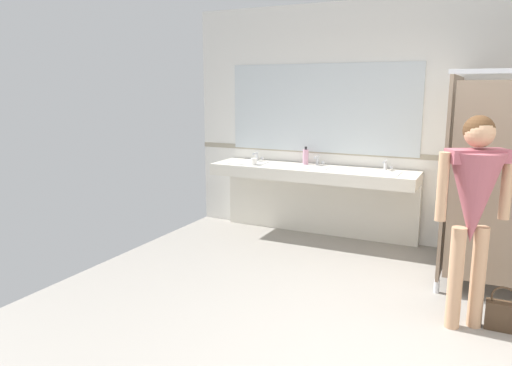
{
  "coord_description": "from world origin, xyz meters",
  "views": [
    {
      "loc": [
        0.51,
        -3.15,
        1.83
      ],
      "look_at": [
        -1.39,
        0.75,
        0.98
      ],
      "focal_mm": 34.14,
      "sensor_mm": 36.0,
      "label": 1
    }
  ],
  "objects": [
    {
      "name": "soap_dispenser",
      "position": [
        -1.56,
        2.51,
        0.99
      ],
      "size": [
        0.07,
        0.07,
        0.22
      ],
      "color": "#D899B2",
      "rests_on": "vanity_counter"
    },
    {
      "name": "handbag",
      "position": [
        0.69,
        0.78,
        0.12
      ],
      "size": [
        0.24,
        0.11,
        0.35
      ],
      "color": "#3F2D1E",
      "rests_on": "ground_plane"
    },
    {
      "name": "wall_back",
      "position": [
        0.0,
        2.71,
        1.41
      ],
      "size": [
        6.22,
        0.12,
        2.83
      ],
      "primitive_type": "cube",
      "color": "silver",
      "rests_on": "ground_plane"
    },
    {
      "name": "paper_cup",
      "position": [
        -2.12,
        2.19,
        0.93
      ],
      "size": [
        0.07,
        0.07,
        0.08
      ],
      "primitive_type": "cylinder",
      "color": "white",
      "rests_on": "vanity_counter"
    },
    {
      "name": "mirror_panel",
      "position": [
        -1.41,
        2.63,
        1.58
      ],
      "size": [
        2.4,
        0.02,
        1.08
      ],
      "primitive_type": "cube",
      "color": "silver",
      "rests_on": "wall_back"
    },
    {
      "name": "ground_plane",
      "position": [
        0.0,
        0.0,
        -0.05
      ],
      "size": [
        6.22,
        5.89,
        0.1
      ],
      "primitive_type": "cube",
      "color": "gray"
    },
    {
      "name": "wall_back_tile_band",
      "position": [
        0.0,
        2.64,
        1.05
      ],
      "size": [
        6.22,
        0.01,
        0.06
      ],
      "primitive_type": "cube",
      "color": "#9E937F",
      "rests_on": "wall_back"
    },
    {
      "name": "person_standing",
      "position": [
        0.43,
        0.71,
        1.03
      ],
      "size": [
        0.55,
        0.55,
        1.64
      ],
      "color": "tan",
      "rests_on": "ground_plane"
    },
    {
      "name": "vanity_counter",
      "position": [
        -1.41,
        2.42,
        0.66
      ],
      "size": [
        2.5,
        0.6,
        1.0
      ],
      "color": "silver",
      "rests_on": "ground_plane"
    }
  ]
}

